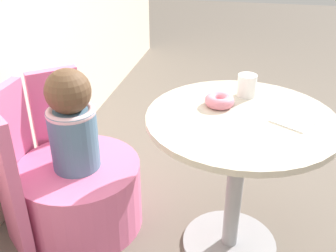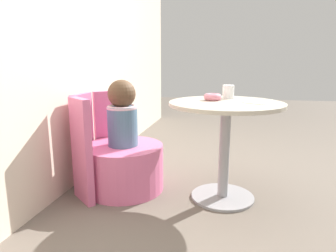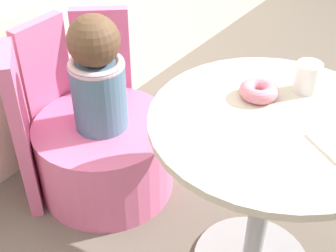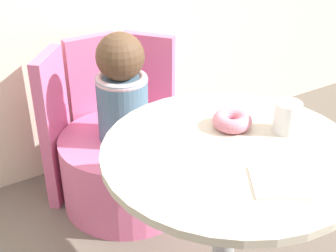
% 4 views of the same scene
% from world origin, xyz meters
% --- Properties ---
extents(round_table, '(0.76, 0.76, 0.69)m').
position_xyz_m(round_table, '(0.06, -0.04, 0.51)').
color(round_table, '#99999E').
rests_on(round_table, ground_plane).
extents(tub_chair, '(0.59, 0.59, 0.34)m').
position_xyz_m(tub_chair, '(0.06, 0.69, 0.17)').
color(tub_chair, '#DB6693').
rests_on(tub_chair, ground_plane).
extents(booth_backrest, '(0.69, 0.25, 0.72)m').
position_xyz_m(booth_backrest, '(0.06, 0.94, 0.36)').
color(booth_backrest, '#DB6693').
rests_on(booth_backrest, ground_plane).
extents(child_figure, '(0.22, 0.22, 0.48)m').
position_xyz_m(child_figure, '(0.06, 0.69, 0.58)').
color(child_figure, slate).
rests_on(child_figure, tub_chair).
extents(donut, '(0.12, 0.12, 0.05)m').
position_xyz_m(donut, '(0.13, 0.05, 0.71)').
color(donut, pink).
rests_on(donut, round_table).
extents(cup, '(0.08, 0.08, 0.10)m').
position_xyz_m(cup, '(0.26, -0.05, 0.74)').
color(cup, white).
rests_on(cup, round_table).
extents(paper_napkin, '(0.20, 0.20, 0.01)m').
position_xyz_m(paper_napkin, '(0.06, -0.24, 0.69)').
color(paper_napkin, white).
rests_on(paper_napkin, round_table).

